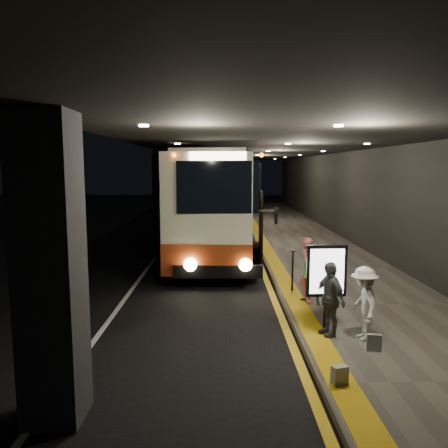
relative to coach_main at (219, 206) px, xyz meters
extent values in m
plane|color=black|center=(-0.78, -5.02, -1.97)|extent=(90.00, 90.00, 0.00)
cube|color=silver|center=(-2.58, -0.02, -1.96)|extent=(0.12, 50.00, 0.01)
cube|color=gold|center=(1.57, -0.02, -1.96)|extent=(0.18, 50.00, 0.01)
cube|color=#514C44|center=(3.97, -0.02, -1.89)|extent=(4.50, 50.00, 0.15)
cube|color=gold|center=(2.07, -0.02, -1.81)|extent=(0.50, 50.00, 0.01)
cube|color=black|center=(6.22, -0.02, 1.03)|extent=(0.10, 50.00, 6.00)
cube|color=black|center=(-2.28, -13.02, 0.23)|extent=(0.80, 0.80, 4.40)
cube|color=black|center=(-2.28, -1.02, 0.23)|extent=(0.80, 0.80, 4.40)
cube|color=black|center=(-2.28, 10.98, 0.23)|extent=(0.80, 0.80, 4.40)
cube|color=black|center=(1.72, -0.02, 2.63)|extent=(9.00, 50.00, 0.40)
cube|color=beige|center=(0.00, 0.02, 0.30)|extent=(3.37, 13.06, 3.67)
cube|color=#983316|center=(0.00, 0.02, -1.05)|extent=(3.39, 13.08, 0.97)
cube|color=black|center=(0.00, -6.48, 1.11)|extent=(2.37, 0.18, 1.51)
cube|color=black|center=(0.00, -6.40, -1.37)|extent=(2.65, 0.39, 0.38)
cylinder|color=black|center=(-1.23, -4.07, -1.43)|extent=(0.30, 1.08, 1.08)
cylinder|color=black|center=(1.23, -4.07, -1.43)|extent=(0.30, 1.08, 1.08)
cylinder|color=black|center=(-1.23, 4.34, -1.43)|extent=(0.30, 1.08, 1.08)
cylinder|color=black|center=(1.23, 4.34, -1.43)|extent=(0.30, 1.08, 1.08)
sphere|color=#FFEAA5|center=(-0.81, -6.49, -1.16)|extent=(0.39, 0.39, 0.39)
sphere|color=#FFEAA5|center=(0.81, -6.49, -1.16)|extent=(0.39, 0.39, 0.39)
cube|color=#FFF2BF|center=(0.00, -6.49, 2.00)|extent=(1.62, 0.13, 0.24)
cube|color=beige|center=(-0.03, 12.50, 0.05)|extent=(2.98, 11.60, 3.26)
cube|color=#983316|center=(-0.03, 12.50, -1.15)|extent=(3.00, 11.62, 0.86)
cube|color=black|center=(-0.03, 6.73, 0.76)|extent=(2.11, 0.17, 1.34)
cube|color=black|center=(-0.03, 6.81, -1.44)|extent=(2.36, 0.37, 0.34)
cylinder|color=black|center=(-1.10, 8.86, -1.49)|extent=(0.27, 0.96, 0.96)
cylinder|color=black|center=(1.05, 8.86, -1.49)|extent=(0.27, 0.96, 0.96)
cylinder|color=black|center=(-1.10, 16.34, -1.49)|extent=(0.27, 0.96, 0.96)
cylinder|color=black|center=(1.05, 16.34, -1.49)|extent=(0.27, 0.96, 0.96)
cube|color=beige|center=(0.30, 26.51, 0.00)|extent=(3.09, 11.35, 3.18)
cube|color=#983316|center=(0.30, 26.51, -1.17)|extent=(3.11, 11.38, 0.84)
cube|color=black|center=(0.30, 20.87, 0.70)|extent=(2.06, 0.20, 1.31)
cube|color=black|center=(0.30, 20.95, -1.45)|extent=(2.30, 0.40, 0.33)
cylinder|color=black|center=(-0.75, 22.96, -1.50)|extent=(0.26, 0.94, 0.94)
cylinder|color=black|center=(1.35, 22.96, -1.50)|extent=(0.26, 0.94, 0.94)
cylinder|color=black|center=(-0.75, 30.25, -1.50)|extent=(0.26, 0.94, 0.94)
cylinder|color=black|center=(1.35, 30.25, -1.50)|extent=(0.26, 0.94, 0.94)
imported|color=#D86564|center=(2.38, -7.85, -0.97)|extent=(0.41, 0.62, 1.68)
imported|color=#466F3D|center=(2.46, -8.10, -1.05)|extent=(0.85, 0.86, 1.54)
imported|color=silver|center=(2.99, -10.47, -1.06)|extent=(0.47, 0.98, 1.51)
imported|color=#494A4E|center=(2.35, -10.24, -1.04)|extent=(0.79, 1.02, 1.56)
cube|color=black|center=(3.03, -11.04, -1.65)|extent=(0.29, 0.17, 0.32)
cube|color=#B2AFA7|center=(2.02, -12.35, -1.66)|extent=(0.29, 0.22, 0.32)
cylinder|color=black|center=(2.37, -9.83, -1.46)|extent=(0.08, 0.08, 0.72)
cube|color=black|center=(2.37, -9.83, -0.54)|extent=(0.87, 0.14, 1.13)
cube|color=white|center=(2.37, -9.89, -0.54)|extent=(0.74, 0.05, 0.97)
cylinder|color=black|center=(2.11, -6.98, -1.23)|extent=(0.05, 0.05, 1.16)
camera|label=1|loc=(0.11, -19.00, 1.66)|focal=35.00mm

